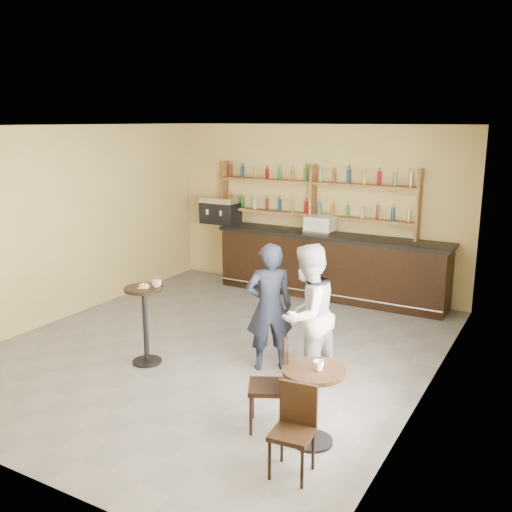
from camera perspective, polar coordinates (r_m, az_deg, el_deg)
The scene contains 23 objects.
floor at distance 8.54m, azimuth -3.85°, elevation -9.13°, with size 7.00×7.00×0.00m, color slate.
ceiling at distance 7.88m, azimuth -4.23°, elevation 12.88°, with size 7.00×7.00×0.00m, color white.
wall_back at distance 11.10m, azimuth 5.96°, elevation 4.71°, with size 7.00×7.00×0.00m, color #D6C07A.
wall_front at distance 5.58m, azimuth -24.23°, elevation -5.23°, with size 7.00×7.00×0.00m, color #D6C07A.
wall_left at distance 10.00m, azimuth -18.57°, elevation 3.11°, with size 7.00×7.00×0.00m, color #D6C07A.
wall_right at distance 6.92m, azimuth 17.23°, elevation -1.17°, with size 7.00×7.00×0.00m, color #D6C07A.
window_pane at distance 5.76m, azimuth 14.64°, elevation -2.85°, with size 2.00×2.00×0.00m, color white.
window_frame at distance 5.77m, azimuth 14.59°, elevation -2.84°, with size 0.04×1.70×2.10m, color black, non-canonical shape.
shelf_unit at distance 10.95m, azimuth 5.71°, elevation 5.70°, with size 4.00×0.26×1.40m, color brown, non-canonical shape.
liquor_bottles at distance 10.93m, azimuth 5.73°, elevation 6.59°, with size 3.68×0.10×1.00m, color #8C5919, non-canonical shape.
bar_counter at distance 10.80m, azimuth 7.41°, elevation -0.97°, with size 4.46×0.87×1.21m, color black, non-canonical shape.
espresso_machine at distance 11.73m, azimuth -3.55°, elevation 4.60°, with size 0.75×0.48×0.53m, color black, non-canonical shape.
pastry_case at distance 10.72m, azimuth 6.45°, elevation 3.13°, with size 0.53×0.43×0.32m, color silver, non-canonical shape.
pedestal_table at distance 7.98m, azimuth -10.99°, elevation -6.83°, with size 0.53×0.53×1.08m, color black, non-canonical shape.
napkin at distance 7.81m, azimuth -11.17°, elevation -3.08°, with size 0.14×0.14×0.00m, color white.
donut at distance 7.79m, azimuth -11.17°, elevation -2.94°, with size 0.13×0.13×0.05m, color #C88F49.
cup_pedestal at distance 7.78m, azimuth -9.92°, elevation -2.71°, with size 0.13×0.13×0.10m, color white.
man_main at distance 7.56m, azimuth 1.35°, elevation -5.13°, with size 0.63×0.41×1.73m, color black.
cafe_table at distance 6.08m, azimuth 5.72°, elevation -14.72°, with size 0.65×0.65×0.83m, color black, non-canonical shape.
cup_cafe at distance 5.85m, azimuth 6.29°, elevation -10.84°, with size 0.11×0.11×0.10m, color white.
chair_west at distance 6.29m, azimuth 1.22°, elevation -12.86°, with size 0.42×0.42×0.97m, color black, non-canonical shape.
chair_south at distance 5.57m, azimuth 3.62°, elevation -17.23°, with size 0.38×0.38×0.87m, color black, non-canonical shape.
patron_second at distance 7.19m, azimuth 5.14°, elevation -5.86°, with size 0.88×0.68×1.80m, color #AFB0B5.
Camera 1 is at (4.35, -6.58, 3.28)m, focal length 40.00 mm.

